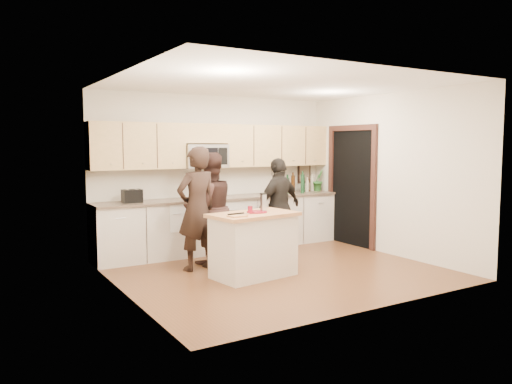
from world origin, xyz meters
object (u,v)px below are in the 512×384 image
woman_center (209,208)px  woman_right (279,206)px  island (254,245)px  woman_left (197,209)px  toaster (132,196)px

woman_center → woman_right: 1.31m
island → woman_right: size_ratio=0.79×
island → woman_right: woman_right is taller
woman_left → woman_right: 1.67m
woman_left → woman_right: (1.64, 0.28, -0.10)m
toaster → woman_right: size_ratio=0.18×
woman_left → woman_center: 0.44m
island → woman_left: size_ratio=0.71×
island → woman_center: (-0.18, 1.04, 0.41)m
woman_left → woman_center: (0.33, 0.28, -0.05)m
toaster → woman_center: bearing=-36.4°
toaster → woman_left: bearing=-56.9°
toaster → woman_left: size_ratio=0.16×
island → woman_left: woman_left is taller
woman_right → toaster: bearing=-33.2°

